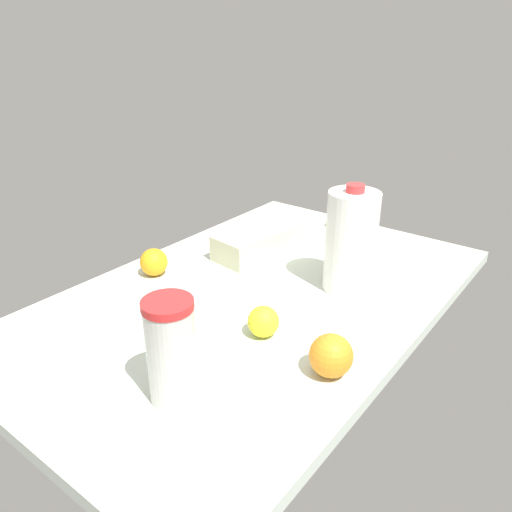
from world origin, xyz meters
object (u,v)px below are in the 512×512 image
at_px(egg_carton, 267,238).
at_px(lime_loose, 337,219).
at_px(orange_near_front, 154,262).
at_px(milk_jug, 351,242).
at_px(tumbler_cup, 171,351).
at_px(orange_beside_bowl, 331,356).
at_px(lemon_far_back, 263,322).

bearing_deg(egg_carton, lime_loose, -7.75).
xyz_separation_m(egg_carton, orange_near_front, (-0.31, 0.13, 0.00)).
relative_size(egg_carton, orange_near_front, 4.69).
relative_size(milk_jug, tumbler_cup, 1.37).
xyz_separation_m(milk_jug, orange_near_front, (-0.24, 0.43, -0.09)).
distance_m(egg_carton, orange_beside_bowl, 0.58).
relative_size(milk_jug, lime_loose, 4.88).
bearing_deg(lime_loose, tumbler_cup, -168.62).
distance_m(tumbler_cup, lime_loose, 0.91).
distance_m(tumbler_cup, orange_beside_bowl, 0.29).
relative_size(lime_loose, orange_beside_bowl, 0.66).
distance_m(milk_jug, orange_beside_bowl, 0.36).
xyz_separation_m(milk_jug, orange_beside_bowl, (-0.32, -0.14, -0.08)).
bearing_deg(tumbler_cup, lime_loose, 11.38).
distance_m(egg_carton, lemon_far_back, 0.45).
bearing_deg(orange_beside_bowl, orange_near_front, 81.91).
distance_m(tumbler_cup, lemon_far_back, 0.26).
bearing_deg(lime_loose, orange_near_front, 160.56).
height_order(lime_loose, orange_beside_bowl, orange_beside_bowl).
bearing_deg(orange_beside_bowl, milk_jug, 22.92).
height_order(egg_carton, lime_loose, egg_carton).
xyz_separation_m(lime_loose, orange_near_front, (-0.59, 0.21, 0.01)).
bearing_deg(lime_loose, egg_carton, 165.23).
bearing_deg(orange_beside_bowl, lime_loose, 28.30).
relative_size(egg_carton, tumbler_cup, 1.74).
relative_size(egg_carton, orange_beside_bowl, 4.10).
xyz_separation_m(egg_carton, orange_beside_bowl, (-0.39, -0.43, 0.01)).
xyz_separation_m(orange_near_front, lemon_far_back, (-0.05, -0.39, -0.00)).
height_order(tumbler_cup, lemon_far_back, tumbler_cup).
bearing_deg(milk_jug, lime_loose, 32.84).
relative_size(tumbler_cup, orange_beside_bowl, 2.36).
relative_size(milk_jug, lemon_far_back, 3.98).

